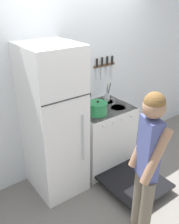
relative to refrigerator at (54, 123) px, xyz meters
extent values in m
plane|color=slate|center=(0.47, 0.34, -0.95)|extent=(14.00, 14.00, 0.00)
cube|color=silver|center=(0.47, 0.37, 0.33)|extent=(10.00, 0.06, 2.55)
cube|color=white|center=(0.00, 0.00, 0.00)|extent=(0.60, 0.68, 1.89)
cube|color=#2D2D2D|center=(0.00, -0.34, 0.42)|extent=(0.59, 0.01, 0.01)
cylinder|color=#B2B5BA|center=(0.19, -0.36, -0.11)|extent=(0.02, 0.02, 0.60)
cube|color=white|center=(0.77, 0.02, -0.48)|extent=(0.80, 0.65, 0.94)
cube|color=black|center=(0.77, 0.02, -0.02)|extent=(0.78, 0.64, 0.02)
cube|color=black|center=(0.77, -0.28, -0.49)|extent=(0.70, 0.05, 0.72)
cylinder|color=black|center=(0.59, -0.11, -0.01)|extent=(0.21, 0.21, 0.01)
cylinder|color=black|center=(0.95, -0.11, -0.01)|extent=(0.21, 0.21, 0.01)
cylinder|color=black|center=(0.59, 0.14, -0.01)|extent=(0.21, 0.21, 0.01)
cylinder|color=black|center=(0.95, 0.14, -0.01)|extent=(0.21, 0.21, 0.01)
cylinder|color=silver|center=(0.53, -0.32, -0.08)|extent=(0.04, 0.02, 0.04)
cylinder|color=silver|center=(0.69, -0.32, -0.08)|extent=(0.04, 0.02, 0.04)
cylinder|color=silver|center=(0.85, -0.32, -0.08)|extent=(0.04, 0.02, 0.04)
cylinder|color=silver|center=(1.01, -0.32, -0.08)|extent=(0.04, 0.02, 0.04)
cube|color=black|center=(0.77, -0.69, -0.83)|extent=(0.74, 0.76, 0.04)
cube|color=#99999E|center=(0.77, -0.07, -0.52)|extent=(0.66, 0.36, 0.01)
cylinder|color=#237A42|center=(0.59, -0.11, 0.06)|extent=(0.24, 0.24, 0.15)
cylinder|color=#237A42|center=(0.59, -0.11, 0.15)|extent=(0.25, 0.25, 0.02)
sphere|color=black|center=(0.59, -0.11, 0.17)|extent=(0.03, 0.03, 0.03)
cylinder|color=#237A42|center=(0.46, -0.11, 0.12)|extent=(0.03, 0.02, 0.02)
cylinder|color=#237A42|center=(0.72, -0.11, 0.12)|extent=(0.03, 0.02, 0.02)
cylinder|color=silver|center=(0.60, 0.14, 0.04)|extent=(0.19, 0.19, 0.10)
cone|color=silver|center=(0.60, 0.14, 0.11)|extent=(0.18, 0.18, 0.03)
sphere|color=black|center=(0.60, 0.14, 0.13)|extent=(0.02, 0.02, 0.02)
cone|color=silver|center=(0.69, 0.14, 0.05)|extent=(0.11, 0.03, 0.09)
torus|color=black|center=(0.60, 0.14, 0.16)|extent=(0.15, 0.01, 0.15)
cylinder|color=#B7BABF|center=(0.97, 0.15, 0.05)|extent=(0.08, 0.08, 0.12)
cylinder|color=#9E7547|center=(0.97, 0.16, 0.14)|extent=(0.02, 0.03, 0.24)
cylinder|color=#232326|center=(0.98, 0.14, 0.15)|extent=(0.04, 0.05, 0.26)
cylinder|color=#B2B5BA|center=(0.97, 0.15, 0.10)|extent=(0.03, 0.01, 0.17)
cylinder|color=#4C4C51|center=(0.97, 0.15, 0.12)|extent=(0.02, 0.04, 0.20)
cylinder|color=#6B6051|center=(0.27, -1.30, -0.54)|extent=(0.12, 0.12, 0.81)
cylinder|color=#6B6051|center=(0.32, -1.15, -0.54)|extent=(0.12, 0.12, 0.81)
cube|color=#4C5693|center=(0.29, -1.23, 0.17)|extent=(0.20, 0.26, 0.61)
cylinder|color=#A87A5B|center=(0.25, -1.34, 0.17)|extent=(0.26, 0.16, 0.54)
cylinder|color=#A87A5B|center=(0.34, -1.11, 0.17)|extent=(0.26, 0.16, 0.54)
sphere|color=#A87A5B|center=(0.29, -1.23, 0.58)|extent=(0.20, 0.20, 0.20)
sphere|color=brown|center=(0.29, -1.23, 0.62)|extent=(0.18, 0.18, 0.18)
cube|color=brown|center=(1.05, 0.33, 0.47)|extent=(0.38, 0.02, 0.03)
cube|color=silver|center=(0.91, 0.32, 0.38)|extent=(0.02, 0.00, 0.19)
cube|color=black|center=(0.91, 0.32, 0.53)|extent=(0.02, 0.02, 0.12)
cube|color=silver|center=(1.00, 0.32, 0.37)|extent=(0.03, 0.00, 0.20)
cube|color=black|center=(1.00, 0.32, 0.53)|extent=(0.02, 0.02, 0.12)
cube|color=silver|center=(1.10, 0.32, 0.39)|extent=(0.02, 0.00, 0.16)
cube|color=black|center=(1.10, 0.32, 0.54)|extent=(0.02, 0.02, 0.12)
cube|color=silver|center=(1.19, 0.32, 0.36)|extent=(0.02, 0.00, 0.22)
cube|color=black|center=(1.19, 0.32, 0.53)|extent=(0.02, 0.02, 0.12)
camera|label=1|loc=(-1.23, -2.41, 1.42)|focal=40.00mm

